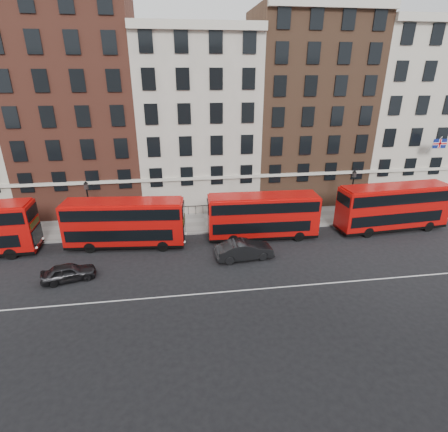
{
  "coord_description": "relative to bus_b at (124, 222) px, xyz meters",
  "views": [
    {
      "loc": [
        -2.73,
        -22.93,
        14.78
      ],
      "look_at": [
        1.24,
        5.0,
        3.0
      ],
      "focal_mm": 28.0,
      "sensor_mm": 36.0,
      "label": 1
    }
  ],
  "objects": [
    {
      "name": "bus_b",
      "position": [
        0.0,
        0.0,
        0.0
      ],
      "size": [
        10.65,
        3.51,
        4.39
      ],
      "rotation": [
        0.0,
        0.0,
        -0.1
      ],
      "color": "#B80C09",
      "rests_on": "ground"
    },
    {
      "name": "road_centre_line",
      "position": [
        7.49,
        -8.31,
        -2.35
      ],
      "size": [
        70.0,
        0.12,
        0.01
      ],
      "primitive_type": "cube",
      "color": "white",
      "rests_on": "ground"
    },
    {
      "name": "bus_d",
      "position": [
        25.61,
        -0.01,
        0.12
      ],
      "size": [
        11.15,
        3.41,
        4.62
      ],
      "rotation": [
        0.0,
        0.0,
        0.07
      ],
      "color": "#B80C09",
      "rests_on": "ground"
    },
    {
      "name": "traffic_light",
      "position": [
        31.29,
        1.93,
        0.09
      ],
      "size": [
        0.25,
        0.45,
        3.27
      ],
      "color": "black",
      "rests_on": "pavement"
    },
    {
      "name": "car_rear",
      "position": [
        -3.71,
        -5.05,
        -1.69
      ],
      "size": [
        4.16,
        2.45,
        1.33
      ],
      "primitive_type": "imported",
      "rotation": [
        0.0,
        0.0,
        1.81
      ],
      "color": "#242326",
      "rests_on": "ground"
    },
    {
      "name": "building_terrace",
      "position": [
        7.19,
        11.57,
        7.88
      ],
      "size": [
        64.0,
        11.95,
        22.0
      ],
      "color": "#B2AD9A",
      "rests_on": "ground"
    },
    {
      "name": "ground",
      "position": [
        7.49,
        -6.31,
        -2.36
      ],
      "size": [
        120.0,
        120.0,
        0.0
      ],
      "primitive_type": "plane",
      "color": "black",
      "rests_on": "ground"
    },
    {
      "name": "kerb",
      "position": [
        7.49,
        1.69,
        -2.28
      ],
      "size": [
        80.0,
        0.3,
        0.16
      ],
      "primitive_type": "cube",
      "color": "gray",
      "rests_on": "ground"
    },
    {
      "name": "lamp_post_left",
      "position": [
        -3.46,
        2.78,
        0.72
      ],
      "size": [
        0.44,
        0.44,
        5.33
      ],
      "color": "black",
      "rests_on": "pavement"
    },
    {
      "name": "bus_c",
      "position": [
        12.55,
        -0.0,
        -0.05
      ],
      "size": [
        10.34,
        2.88,
        4.31
      ],
      "rotation": [
        0.0,
        0.0,
        -0.04
      ],
      "color": "#B80C09",
      "rests_on": "ground"
    },
    {
      "name": "car_front",
      "position": [
        10.12,
        -3.7,
        -1.54
      ],
      "size": [
        5.08,
        2.21,
        1.63
      ],
      "primitive_type": "imported",
      "rotation": [
        0.0,
        0.0,
        1.67
      ],
      "color": "black",
      "rests_on": "ground"
    },
    {
      "name": "iron_railings",
      "position": [
        7.49,
        6.39,
        -1.71
      ],
      "size": [
        6.6,
        0.06,
        1.0
      ],
      "primitive_type": null,
      "color": "black",
      "rests_on": "pavement"
    },
    {
      "name": "pavement",
      "position": [
        7.49,
        4.19,
        -2.28
      ],
      "size": [
        80.0,
        5.0,
        0.15
      ],
      "primitive_type": "cube",
      "color": "gray",
      "rests_on": "ground"
    },
    {
      "name": "lamp_post_right",
      "position": [
        22.76,
        2.98,
        0.72
      ],
      "size": [
        0.44,
        0.44,
        5.33
      ],
      "color": "black",
      "rests_on": "pavement"
    }
  ]
}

